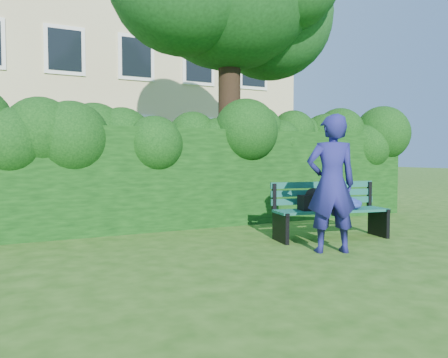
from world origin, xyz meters
name	(u,v)px	position (x,y,z in m)	size (l,w,h in m)	color
ground	(243,247)	(0.00, 0.00, 0.00)	(80.00, 80.00, 0.00)	#234C12
apartment_building	(83,45)	(0.00, 13.99, 6.00)	(16.00, 8.08, 12.00)	#C5B384
hedge	(186,178)	(0.00, 2.20, 0.90)	(10.00, 1.00, 1.80)	black
park_bench	(331,207)	(1.56, -0.05, 0.50)	(1.90, 0.86, 0.89)	#0E4A3B
man_reading	(331,184)	(0.90, -0.83, 0.93)	(0.68, 0.45, 1.86)	navy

